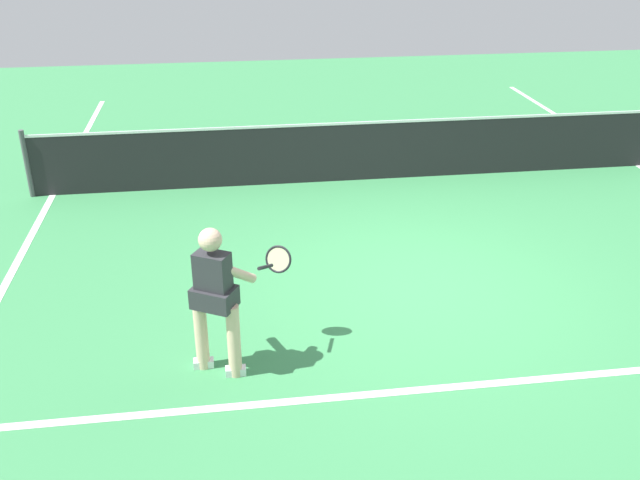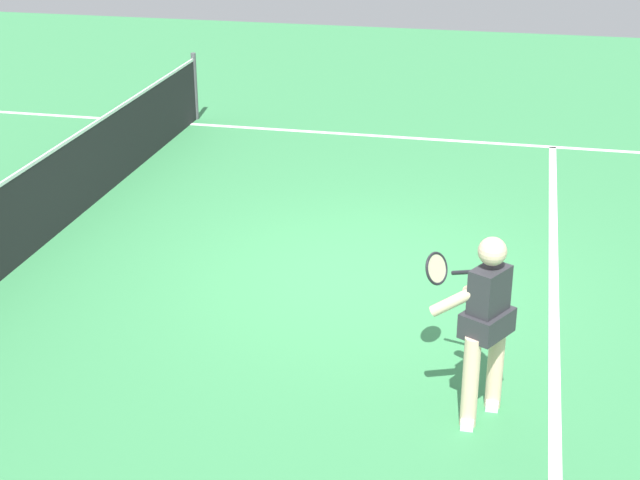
% 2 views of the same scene
% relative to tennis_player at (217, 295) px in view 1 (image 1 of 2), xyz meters
% --- Properties ---
extents(ground_plane, '(27.33, 27.33, 0.00)m').
position_rel_tennis_player_xyz_m(ground_plane, '(2.39, 1.39, -0.85)').
color(ground_plane, '#38844C').
extents(service_line_marking, '(9.95, 0.10, 0.01)m').
position_rel_tennis_player_xyz_m(service_line_marking, '(2.39, -0.61, -0.84)').
color(service_line_marking, white).
rests_on(service_line_marking, ground).
extents(court_net, '(10.63, 0.08, 1.08)m').
position_rel_tennis_player_xyz_m(court_net, '(2.39, 5.03, -0.34)').
color(court_net, '#4C4C51').
rests_on(court_net, ground).
extents(tennis_player, '(1.06, 0.80, 1.55)m').
position_rel_tennis_player_xyz_m(tennis_player, '(0.00, 0.00, 0.00)').
color(tennis_player, beige).
rests_on(tennis_player, ground).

